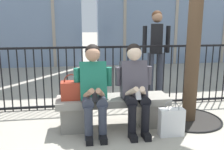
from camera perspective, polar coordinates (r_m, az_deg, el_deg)
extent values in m
plane|color=#A8A091|center=(3.74, 0.23, -11.61)|extent=(60.00, 60.00, 0.00)
cube|color=gray|center=(3.60, 0.24, -5.79)|extent=(1.60, 0.44, 0.10)
cube|color=gray|center=(3.64, -8.64, -9.49)|extent=(0.36, 0.37, 0.35)
cube|color=gray|center=(3.80, 8.71, -8.56)|extent=(0.36, 0.37, 0.35)
cylinder|color=#383D4C|center=(3.37, -5.63, -5.86)|extent=(0.15, 0.40, 0.15)
cylinder|color=#383D4C|center=(3.27, -5.36, -11.03)|extent=(0.11, 0.11, 0.45)
cube|color=black|center=(3.30, -5.23, -14.39)|extent=(0.09, 0.22, 0.08)
cylinder|color=#383D4C|center=(3.39, -2.58, -5.74)|extent=(0.15, 0.40, 0.15)
cylinder|color=#383D4C|center=(3.29, -2.17, -10.88)|extent=(0.11, 0.11, 0.45)
cube|color=black|center=(3.31, -2.02, -14.23)|extent=(0.09, 0.22, 0.08)
cube|color=#1E7259|center=(3.45, -4.34, -1.29)|extent=(0.36, 0.30, 0.55)
cylinder|color=#1E7259|center=(3.43, -8.03, -0.60)|extent=(0.08, 0.08, 0.26)
cylinder|color=tan|center=(3.26, -5.43, -4.28)|extent=(0.16, 0.28, 0.20)
cylinder|color=#1E7259|center=(3.46, -0.72, -0.36)|extent=(0.08, 0.08, 0.26)
cylinder|color=tan|center=(3.27, -2.62, -4.18)|extent=(0.16, 0.28, 0.20)
cube|color=black|center=(3.21, -3.93, -4.88)|extent=(0.07, 0.10, 0.13)
sphere|color=tan|center=(3.36, -4.42, 4.78)|extent=(0.20, 0.20, 0.20)
sphere|color=black|center=(3.39, -4.47, 5.34)|extent=(0.20, 0.20, 0.20)
cylinder|color=black|center=(3.45, 3.91, -5.44)|extent=(0.15, 0.40, 0.15)
cylinder|color=black|center=(3.35, 4.59, -10.47)|extent=(0.11, 0.11, 0.45)
cube|color=black|center=(3.37, 4.77, -13.76)|extent=(0.09, 0.22, 0.08)
cylinder|color=black|center=(3.49, 6.82, -5.28)|extent=(0.15, 0.40, 0.15)
cylinder|color=black|center=(3.39, 7.61, -10.24)|extent=(0.11, 0.11, 0.45)
cube|color=black|center=(3.41, 7.80, -13.48)|extent=(0.09, 0.22, 0.08)
cube|color=#4C4751|center=(3.53, 4.91, -0.97)|extent=(0.36, 0.30, 0.55)
cylinder|color=#4C4751|center=(3.48, 1.40, -0.29)|extent=(0.08, 0.08, 0.26)
cylinder|color=beige|center=(3.34, 4.40, -3.88)|extent=(0.16, 0.28, 0.20)
cylinder|color=#4C4751|center=(3.58, 8.36, -0.06)|extent=(0.08, 0.08, 0.26)
cylinder|color=beige|center=(3.38, 7.06, -3.75)|extent=(0.16, 0.28, 0.20)
cube|color=silver|center=(3.31, 5.99, -4.43)|extent=(0.07, 0.10, 0.13)
sphere|color=beige|center=(3.45, 5.10, 4.95)|extent=(0.20, 0.20, 0.20)
sphere|color=black|center=(3.47, 5.00, 5.51)|extent=(0.20, 0.20, 0.20)
cube|color=#B23823|center=(3.50, -9.17, -3.49)|extent=(0.29, 0.19, 0.25)
torus|color=maroon|center=(3.47, -9.25, -1.43)|extent=(0.21, 0.02, 0.21)
cube|color=white|center=(3.50, 13.36, -10.41)|extent=(0.33, 0.15, 0.37)
torus|color=slate|center=(3.38, 13.86, -7.51)|extent=(0.16, 0.01, 0.16)
torus|color=slate|center=(3.47, 13.21, -6.95)|extent=(0.16, 0.01, 0.16)
cylinder|color=#383D4C|center=(5.05, 8.71, -0.05)|extent=(0.13, 0.13, 0.90)
cube|color=black|center=(5.12, 8.69, -4.74)|extent=(0.09, 0.22, 0.06)
cylinder|color=#383D4C|center=(5.11, 10.85, 0.02)|extent=(0.13, 0.13, 0.90)
cube|color=black|center=(5.18, 10.81, -4.62)|extent=(0.09, 0.22, 0.06)
cube|color=black|center=(4.98, 10.10, 8.22)|extent=(0.32, 0.43, 0.56)
cylinder|color=black|center=(4.91, 7.46, 8.02)|extent=(0.08, 0.08, 0.52)
cylinder|color=black|center=(5.06, 12.64, 7.95)|extent=(0.08, 0.08, 0.52)
sphere|color=#8E664C|center=(4.97, 10.27, 12.83)|extent=(0.20, 0.20, 0.20)
sphere|color=#472816|center=(4.99, 10.21, 13.17)|extent=(0.20, 0.20, 0.20)
cylinder|color=black|center=(4.53, -23.78, -1.13)|extent=(0.02, 0.02, 1.09)
cylinder|color=black|center=(4.50, -22.14, -1.09)|extent=(0.02, 0.02, 1.09)
cylinder|color=black|center=(4.47, -20.48, -1.04)|extent=(0.02, 0.02, 1.09)
cylinder|color=black|center=(4.44, -18.81, -1.00)|extent=(0.02, 0.02, 1.09)
cylinder|color=black|center=(4.42, -17.11, -0.95)|extent=(0.02, 0.02, 1.09)
cylinder|color=black|center=(4.40, -15.39, -0.90)|extent=(0.02, 0.02, 1.09)
cylinder|color=black|center=(4.38, -13.67, -0.84)|extent=(0.02, 0.02, 1.09)
cylinder|color=black|center=(4.37, -11.93, -0.79)|extent=(0.02, 0.02, 1.09)
cylinder|color=black|center=(4.37, -10.19, -0.74)|extent=(0.02, 0.02, 1.09)
cylinder|color=black|center=(4.37, -8.44, -0.68)|extent=(0.02, 0.02, 1.09)
cylinder|color=black|center=(4.37, -6.70, -0.63)|extent=(0.02, 0.02, 1.09)
cylinder|color=black|center=(4.37, -4.95, -0.57)|extent=(0.02, 0.02, 1.09)
cylinder|color=black|center=(4.38, -3.21, -0.52)|extent=(0.02, 0.02, 1.09)
cylinder|color=black|center=(4.40, -1.49, -0.46)|extent=(0.02, 0.02, 1.09)
cylinder|color=black|center=(4.41, 0.23, -0.40)|extent=(0.02, 0.02, 1.09)
cylinder|color=black|center=(4.44, 1.93, -0.35)|extent=(0.02, 0.02, 1.09)
cylinder|color=black|center=(4.46, 3.61, -0.29)|extent=(0.02, 0.02, 1.09)
cylinder|color=black|center=(4.49, 5.27, -0.24)|extent=(0.02, 0.02, 1.09)
cylinder|color=black|center=(4.52, 6.91, -0.18)|extent=(0.02, 0.02, 1.09)
cylinder|color=black|center=(4.56, 8.53, -0.13)|extent=(0.02, 0.02, 1.09)
cylinder|color=black|center=(4.60, 10.11, -0.07)|extent=(0.02, 0.02, 1.09)
cylinder|color=black|center=(4.64, 11.67, -0.02)|extent=(0.02, 0.02, 1.09)
cylinder|color=black|center=(4.69, 13.20, 0.03)|extent=(0.02, 0.02, 1.09)
cylinder|color=black|center=(4.74, 14.70, 0.08)|extent=(0.02, 0.02, 1.09)
cylinder|color=black|center=(4.80, 16.16, 0.13)|extent=(0.02, 0.02, 1.09)
cylinder|color=black|center=(4.85, 17.59, 0.18)|extent=(0.02, 0.02, 1.09)
cylinder|color=black|center=(4.91, 18.99, 0.22)|extent=(0.02, 0.02, 1.09)
cylinder|color=black|center=(4.97, 20.35, 0.27)|extent=(0.02, 0.02, 1.09)
cylinder|color=black|center=(5.04, 21.68, 0.31)|extent=(0.02, 0.02, 1.09)
cylinder|color=black|center=(5.11, 22.97, 0.36)|extent=(0.02, 0.02, 1.09)
cylinder|color=black|center=(5.18, 24.23, 0.40)|extent=(0.02, 0.02, 1.09)
cube|color=black|center=(4.53, -1.45, -6.60)|extent=(9.85, 0.04, 0.04)
cube|color=black|center=(4.31, -1.53, 6.39)|extent=(9.85, 0.04, 0.04)
cylinder|color=black|center=(4.15, 17.00, -9.61)|extent=(0.98, 0.98, 0.01)
torus|color=black|center=(4.15, 17.01, -9.54)|extent=(1.01, 1.01, 0.03)
cylinder|color=#4C3826|center=(3.87, 18.61, 14.38)|extent=(0.21, 0.21, 3.40)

